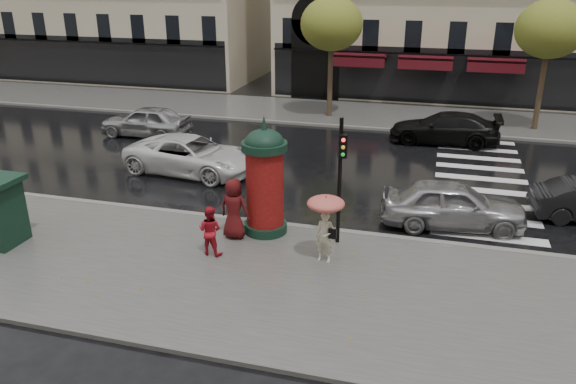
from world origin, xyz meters
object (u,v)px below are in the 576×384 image
(woman_red, at_px, (210,230))
(man_burgundy, at_px, (234,209))
(car_white, at_px, (190,155))
(car_silver, at_px, (453,204))
(traffic_light, at_px, (340,170))
(woman_umbrella, at_px, (326,218))
(morris_column, at_px, (265,178))
(car_far_silver, at_px, (146,121))
(car_black, at_px, (444,128))

(woman_red, distance_m, man_burgundy, 1.29)
(man_burgundy, xyz_separation_m, car_white, (-3.98, 5.48, -0.31))
(man_burgundy, distance_m, car_white, 6.78)
(man_burgundy, height_order, car_silver, man_burgundy)
(traffic_light, height_order, car_silver, traffic_light)
(woman_umbrella, relative_size, morris_column, 0.54)
(man_burgundy, bearing_deg, car_far_silver, -42.72)
(woman_umbrella, height_order, man_burgundy, woman_umbrella)
(car_black, bearing_deg, man_burgundy, -25.75)
(woman_red, height_order, car_far_silver, woman_red)
(woman_red, relative_size, car_black, 0.29)
(woman_umbrella, xyz_separation_m, woman_red, (-3.30, -0.46, -0.59))
(woman_red, bearing_deg, car_black, -108.89)
(traffic_light, xyz_separation_m, car_black, (2.91, 12.34, -1.72))
(morris_column, bearing_deg, car_black, 66.41)
(woman_red, xyz_separation_m, car_black, (6.37, 14.01, -0.11))
(woman_red, distance_m, traffic_light, 4.17)
(traffic_light, bearing_deg, car_black, 76.74)
(car_black, distance_m, car_far_silver, 14.87)
(morris_column, xyz_separation_m, traffic_light, (2.38, -0.22, 0.55))
(traffic_light, bearing_deg, woman_umbrella, -97.59)
(morris_column, bearing_deg, woman_red, -119.65)
(car_silver, distance_m, car_far_silver, 16.65)
(car_far_silver, bearing_deg, car_black, 99.44)
(car_far_silver, bearing_deg, car_silver, 63.35)
(morris_column, distance_m, car_far_silver, 13.29)
(morris_column, bearing_deg, car_far_silver, 134.82)
(morris_column, relative_size, car_black, 0.72)
(car_silver, bearing_deg, car_white, 68.72)
(car_black, relative_size, car_far_silver, 1.14)
(car_silver, bearing_deg, traffic_light, 119.04)
(car_silver, distance_m, car_black, 9.91)
(woman_red, relative_size, car_white, 0.27)
(traffic_light, xyz_separation_m, car_white, (-7.16, 5.05, -1.71))
(woman_red, relative_size, man_burgundy, 0.78)
(traffic_light, xyz_separation_m, car_far_silver, (-11.71, 9.61, -1.70))
(morris_column, distance_m, car_black, 13.27)
(car_far_silver, bearing_deg, traffic_light, 49.49)
(morris_column, height_order, car_white, morris_column)
(woman_red, xyz_separation_m, car_silver, (6.78, 4.11, -0.08))
(morris_column, xyz_separation_m, car_white, (-4.78, 4.82, -1.16))
(woman_red, relative_size, morris_column, 0.40)
(man_burgundy, distance_m, morris_column, 1.34)
(morris_column, relative_size, car_white, 0.69)
(man_burgundy, height_order, car_black, man_burgundy)
(woman_umbrella, relative_size, car_black, 0.39)
(woman_red, bearing_deg, man_burgundy, -97.29)
(car_white, relative_size, car_far_silver, 1.21)
(car_silver, height_order, car_black, car_silver)
(man_burgundy, bearing_deg, woman_red, 84.10)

